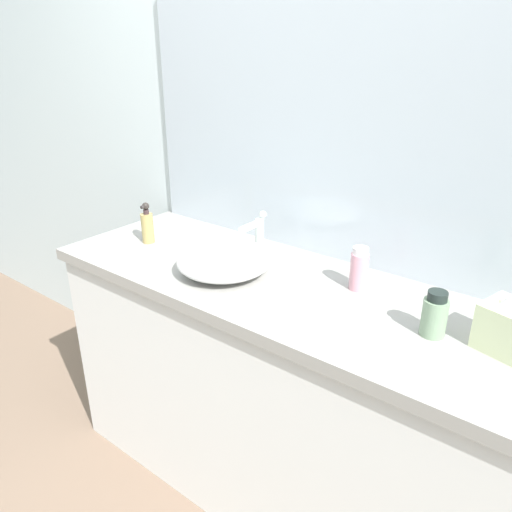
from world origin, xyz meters
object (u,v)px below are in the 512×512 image
object	(u,v)px
sink_basin	(225,260)
tissue_box	(508,325)
perfume_bottle	(435,315)
soap_dispenser	(147,226)
lotion_bottle	(359,269)

from	to	relation	value
sink_basin	tissue_box	xyz separation A→B (m)	(0.88, 0.09, 0.02)
sink_basin	tissue_box	world-z (taller)	tissue_box
sink_basin	perfume_bottle	size ratio (longest dim) A/B	2.55
sink_basin	soap_dispenser	xyz separation A→B (m)	(-0.43, 0.03, 0.02)
lotion_bottle	soap_dispenser	bearing A→B (deg)	-170.41
soap_dispenser	lotion_bottle	distance (m)	0.86
lotion_bottle	perfume_bottle	size ratio (longest dim) A/B	1.10
lotion_bottle	tissue_box	xyz separation A→B (m)	(0.46, -0.08, 0.00)
sink_basin	tissue_box	bearing A→B (deg)	6.03
soap_dispenser	sink_basin	bearing A→B (deg)	-3.56
perfume_bottle	tissue_box	size ratio (longest dim) A/B	0.79
sink_basin	perfume_bottle	bearing A→B (deg)	3.73
lotion_bottle	sink_basin	bearing A→B (deg)	-158.00
perfume_bottle	tissue_box	world-z (taller)	tissue_box
lotion_bottle	tissue_box	distance (m)	0.47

